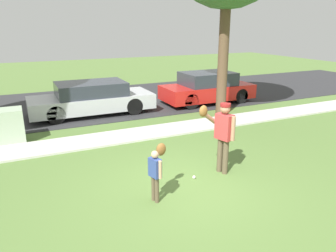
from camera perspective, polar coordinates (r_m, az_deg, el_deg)
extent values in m
plane|color=#567538|center=(10.01, -6.33, -1.94)|extent=(48.00, 48.00, 0.00)
cube|color=beige|center=(10.09, -6.52, -1.60)|extent=(36.00, 1.20, 0.06)
cube|color=#2D2D30|center=(14.74, -12.84, 4.13)|extent=(36.00, 6.80, 0.02)
cylinder|color=brown|center=(7.54, 10.14, -5.40)|extent=(0.13, 0.13, 0.83)
cylinder|color=brown|center=(7.63, 9.19, -5.05)|extent=(0.13, 0.13, 0.83)
cube|color=#B73838|center=(7.34, 9.94, -0.14)|extent=(0.32, 0.44, 0.59)
sphere|color=#A87A5B|center=(7.23, 10.11, 3.04)|extent=(0.22, 0.22, 0.22)
cylinder|color=maroon|center=(7.21, 10.15, 3.69)|extent=(0.23, 0.23, 0.07)
cylinder|color=#A87A5B|center=(7.19, 11.45, -0.46)|extent=(0.10, 0.10, 0.55)
cylinder|color=#A87A5B|center=(7.26, 7.28, 1.50)|extent=(0.51, 0.23, 0.39)
ellipsoid|color=brown|center=(7.07, 6.28, 2.64)|extent=(0.25, 0.19, 0.26)
cylinder|color=brown|center=(6.41, -2.57, -10.89)|extent=(0.08, 0.08, 0.53)
cylinder|color=brown|center=(6.34, -1.98, -11.24)|extent=(0.08, 0.08, 0.53)
cube|color=#33478C|center=(6.17, -2.33, -7.37)|extent=(0.21, 0.28, 0.38)
sphere|color=tan|center=(6.06, -2.36, -5.06)|extent=(0.14, 0.14, 0.14)
cylinder|color=tan|center=(6.32, -2.10, -5.41)|extent=(0.33, 0.15, 0.25)
ellipsoid|color=brown|center=(6.35, -1.24, -4.17)|extent=(0.25, 0.19, 0.26)
cylinder|color=tan|center=(6.06, -1.39, -7.76)|extent=(0.06, 0.06, 0.35)
sphere|color=white|center=(7.35, 4.63, -9.03)|extent=(0.07, 0.07, 0.07)
cube|color=#9EB293|center=(10.40, -26.53, -0.06)|extent=(0.88, 0.71, 1.00)
cylinder|color=brown|center=(12.07, 9.77, 12.53)|extent=(0.37, 0.37, 4.63)
cube|color=silver|center=(12.71, -13.31, 4.11)|extent=(4.60, 1.80, 0.55)
cube|color=#2D333D|center=(12.60, -13.48, 6.44)|extent=(2.53, 1.66, 0.50)
cylinder|color=black|center=(11.78, -19.22, 1.89)|extent=(0.64, 0.22, 0.64)
cylinder|color=black|center=(13.30, -20.02, 3.53)|extent=(0.64, 0.22, 0.64)
cylinder|color=black|center=(12.36, -6.01, 3.50)|extent=(0.64, 0.22, 0.64)
cylinder|color=black|center=(13.82, -8.20, 4.91)|extent=(0.64, 0.22, 0.64)
cube|color=red|center=(14.36, 6.95, 6.07)|extent=(4.00, 1.75, 0.60)
cube|color=#2D333D|center=(14.26, 7.04, 8.34)|extent=(2.20, 1.61, 0.55)
cylinder|color=black|center=(13.13, 4.08, 4.38)|extent=(0.64, 0.22, 0.64)
cylinder|color=black|center=(14.45, 1.12, 5.64)|extent=(0.64, 0.22, 0.64)
cylinder|color=black|center=(14.48, 12.73, 5.23)|extent=(0.64, 0.22, 0.64)
cylinder|color=black|center=(15.69, 9.32, 6.36)|extent=(0.64, 0.22, 0.64)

